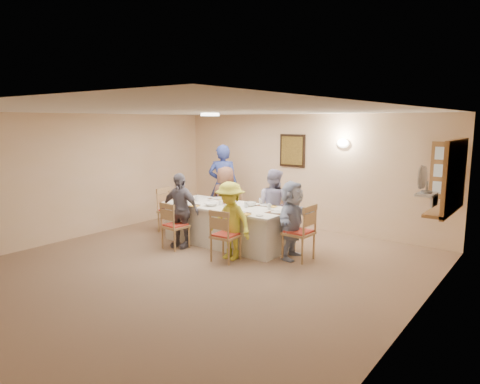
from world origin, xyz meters
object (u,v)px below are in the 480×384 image
Objects in this scene: chair_back_left at (229,210)px; chair_left_end at (171,210)px; desk_fan at (425,183)px; diner_back_right at (273,206)px; condiment_ketchup at (226,199)px; chair_front_right at (226,235)px; chair_right_end at (299,232)px; dining_table at (228,225)px; diner_front_right at (230,221)px; diner_back_left at (225,200)px; diner_right_end at (292,220)px; serving_hatch at (455,177)px; chair_front_left at (175,225)px; diner_front_left at (180,210)px; caregiver at (223,185)px; chair_back_right at (276,217)px.

chair_back_left is 1.24m from chair_left_end.
desk_fan is 0.21× the size of diner_back_right.
chair_front_right is at bearing -51.15° from condiment_ketchup.
condiment_ketchup is at bearing -89.83° from chair_right_end.
dining_table is 0.95m from diner_front_right.
diner_back_left is 2.13m from diner_right_end.
serving_hatch reaches higher than diner_right_end.
diner_right_end is at bearing -1.90° from condiment_ketchup.
diner_back_left is 1.05× the size of diner_front_right.
desk_fan is (-0.11, -1.35, 0.05)m from serving_hatch.
desk_fan is 0.33× the size of chair_front_right.
chair_front_left is 2.19m from diner_right_end.
serving_hatch reaches higher than diner_back_left.
diner_front_left is at bearing -131.84° from chair_left_end.
diner_front_right is at bearing -46.84° from condiment_ketchup.
caregiver is (-0.45, 1.95, 0.48)m from chair_front_left.
diner_back_left is (-0.60, 0.68, 0.32)m from dining_table.
chair_back_left is at bearing 177.61° from chair_back_right.
caregiver reaches higher than dining_table.
caregiver reaches higher than chair_back_left.
caregiver is (-0.45, 1.83, 0.22)m from diner_front_left.
diner_front_left is (0.00, -1.36, -0.00)m from diner_back_left.
desk_fan reaches higher than chair_left_end.
desk_fan is 3.77m from condiment_ketchup.
diner_back_right is 1.36m from diner_front_right.
diner_right_end is (-2.30, -0.99, -0.82)m from serving_hatch.
chair_front_right is (0.60, -0.80, 0.07)m from dining_table.
diner_front_left is (0.95, -0.68, 0.23)m from chair_left_end.
condiment_ketchup reaches higher than chair_front_left.
dining_table is 1.87× the size of diner_right_end.
diner_back_left reaches higher than diner_front_left.
diner_back_right reaches higher than chair_back_left.
dining_table is at bearing -165.08° from serving_hatch.
serving_hatch is 1.12× the size of diner_front_right.
desk_fan is 0.22× the size of diner_front_right.
chair_front_right reaches higher than dining_table.
diner_back_right is at bearing 48.58° from dining_table.
diner_back_right is 1.73m from caregiver.
diner_back_right is 1.07× the size of diner_right_end.
desk_fan is 3.23m from chair_front_right.
diner_back_left is at bearing -60.65° from chair_left_end.
condiment_ketchup is (0.52, 0.85, 0.43)m from chair_front_left.
desk_fan is 2.38m from diner_right_end.
chair_right_end reaches higher than dining_table.
chair_front_right is at bearing -14.57° from diner_front_left.
diner_back_right is (0.00, -0.12, 0.25)m from chair_back_right.
chair_front_right is 2.60m from caregiver.
diner_back_right reaches higher than condiment_ketchup.
chair_back_left is at bearing -108.50° from chair_right_end.
desk_fan is at bearing -16.11° from chair_back_left.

